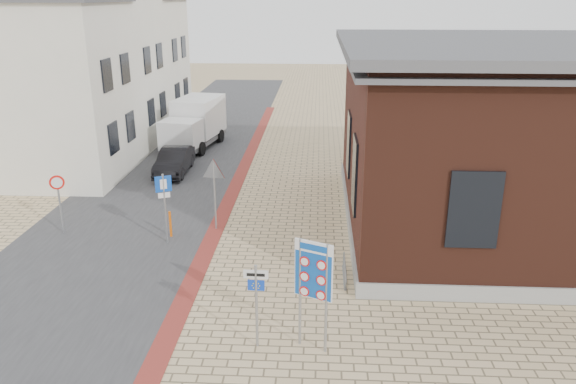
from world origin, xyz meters
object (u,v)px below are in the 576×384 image
(sedan, at_px, (174,161))
(bollard, at_px, (170,224))
(essen_sign, at_px, (256,294))
(parking_sign, at_px, (164,196))
(border_sign, at_px, (313,273))
(box_truck, at_px, (195,123))

(sedan, relative_size, bollard, 3.84)
(essen_sign, relative_size, parking_sign, 0.88)
(bollard, bearing_deg, sedan, 102.99)
(parking_sign, distance_m, bollard, 1.34)
(essen_sign, distance_m, parking_sign, 7.13)
(border_sign, xyz_separation_m, bollard, (-5.21, 6.50, -1.58))
(border_sign, height_order, essen_sign, border_sign)
(box_truck, relative_size, bollard, 5.62)
(box_truck, relative_size, essen_sign, 2.47)
(box_truck, relative_size, border_sign, 1.91)
(border_sign, xyz_separation_m, essen_sign, (-1.37, 0.00, -0.61))
(border_sign, bearing_deg, bollard, 153.03)
(essen_sign, height_order, bollard, essen_sign)
(box_truck, xyz_separation_m, bollard, (1.80, -12.72, -0.92))
(sedan, bearing_deg, parking_sign, -78.45)
(border_sign, relative_size, bollard, 2.94)
(sedan, xyz_separation_m, bollard, (1.76, -7.64, -0.13))
(box_truck, bearing_deg, border_sign, -60.17)
(essen_sign, bearing_deg, sedan, 113.97)
(parking_sign, bearing_deg, box_truck, 73.54)
(sedan, distance_m, border_sign, 15.83)
(border_sign, height_order, bollard, border_sign)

